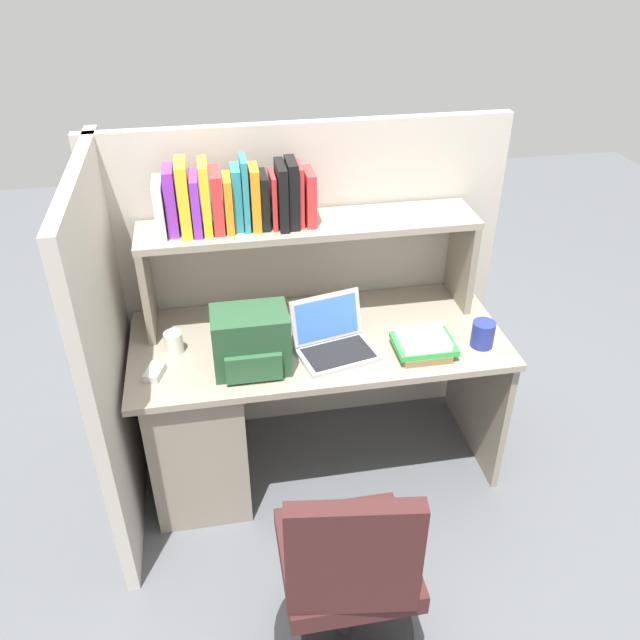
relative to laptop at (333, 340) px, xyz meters
name	(u,v)px	position (x,y,z in m)	size (l,w,h in m)	color
ground_plane	(318,460)	(-0.05, 0.11, -0.78)	(8.00, 8.00, 0.00)	#595B60
desk	(233,406)	(-0.44, 0.11, -0.38)	(1.60, 0.70, 0.73)	gray
cubicle_partition_rear	(304,285)	(-0.05, 0.49, -0.01)	(1.84, 0.05, 1.55)	#BCB5A8
cubicle_partition_left	(112,356)	(-0.90, 0.06, -0.01)	(0.05, 1.06, 1.55)	#BCB5A8
overhead_hutch	(310,243)	(-0.05, 0.31, 0.30)	(1.44, 0.28, 0.45)	gray
reference_books_on_shelf	(233,199)	(-0.36, 0.31, 0.53)	(0.64, 0.19, 0.29)	white
laptop	(333,340)	(0.00, 0.00, 0.00)	(0.36, 0.32, 0.22)	#B7BABF
backpack	(251,342)	(-0.34, -0.06, 0.07)	(0.30, 0.23, 0.25)	#264C2D
computer_mouse	(155,372)	(-0.73, -0.04, -0.03)	(0.06, 0.10, 0.03)	silver
paper_cup	(174,343)	(-0.65, 0.11, 0.00)	(0.08, 0.08, 0.09)	white
snack_canister	(483,334)	(0.62, -0.07, 0.01)	(0.10, 0.10, 0.11)	navy
desk_book_stack	(423,345)	(0.36, -0.09, -0.01)	(0.25, 0.19, 0.09)	olive
office_chair	(347,583)	(-0.12, -0.86, -0.39)	(0.52, 0.52, 0.93)	black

